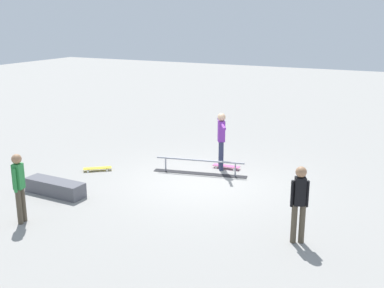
{
  "coord_description": "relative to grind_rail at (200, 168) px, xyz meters",
  "views": [
    {
      "loc": [
        -5.19,
        10.97,
        4.35
      ],
      "look_at": [
        0.32,
        -0.11,
        1.0
      ],
      "focal_mm": 44.46,
      "sensor_mm": 36.0,
      "label": 1
    }
  ],
  "objects": [
    {
      "name": "skate_ledge",
      "position": [
        2.57,
        3.06,
        -0.0
      ],
      "size": [
        1.65,
        0.53,
        0.36
      ],
      "primitive_type": "cube",
      "rotation": [
        0.0,
        0.0,
        -0.03
      ],
      "color": "#595960",
      "rests_on": "ground_plane"
    },
    {
      "name": "skateboard_main",
      "position": [
        -0.49,
        -0.78,
        -0.11
      ],
      "size": [
        0.81,
        0.3,
        0.09
      ],
      "rotation": [
        0.0,
        0.0,
        3.2
      ],
      "color": "#E05993",
      "rests_on": "ground_plane"
    },
    {
      "name": "bystander_black_shirt",
      "position": [
        -3.55,
        2.96,
        0.71
      ],
      "size": [
        0.35,
        0.25,
        1.58
      ],
      "rotation": [
        0.0,
        0.0,
        3.54
      ],
      "color": "brown",
      "rests_on": "ground_plane"
    },
    {
      "name": "ground_plane",
      "position": [
        -0.32,
        0.61,
        -0.18
      ],
      "size": [
        60.0,
        60.0,
        0.0
      ],
      "primitive_type": "plane",
      "color": "gray"
    },
    {
      "name": "bystander_green_shirt",
      "position": [
        2.04,
        4.68,
        0.69
      ],
      "size": [
        0.22,
        0.35,
        1.55
      ],
      "rotation": [
        0.0,
        0.0,
        4.97
      ],
      "color": "brown",
      "rests_on": "ground_plane"
    },
    {
      "name": "skater_main",
      "position": [
        -0.38,
        -0.63,
        0.79
      ],
      "size": [
        0.75,
        1.2,
        1.68
      ],
      "rotation": [
        0.0,
        0.0,
        5.24
      ],
      "color": "#2D3351",
      "rests_on": "ground_plane"
    },
    {
      "name": "grind_rail",
      "position": [
        0.0,
        0.0,
        0.0
      ],
      "size": [
        2.69,
        0.8,
        0.42
      ],
      "rotation": [
        0.0,
        0.0,
        0.21
      ],
      "color": "black",
      "rests_on": "ground_plane"
    },
    {
      "name": "loose_skateboard_yellow",
      "position": [
        2.78,
        1.07,
        -0.11
      ],
      "size": [
        0.75,
        0.65,
        0.09
      ],
      "rotation": [
        0.0,
        0.0,
        3.8
      ],
      "color": "yellow",
      "rests_on": "ground_plane"
    }
  ]
}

